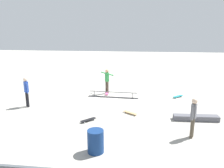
# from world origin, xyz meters

# --- Properties ---
(ground_plane) EXTENTS (60.00, 60.00, 0.00)m
(ground_plane) POSITION_xyz_m (0.00, 0.00, 0.00)
(ground_plane) COLOR #ADA89E
(grind_rail) EXTENTS (3.23, 0.41, 0.38)m
(grind_rail) POSITION_xyz_m (-0.12, -0.31, 0.16)
(grind_rail) COLOR black
(grind_rail) RESTS_ON ground_plane
(skate_ledge) EXTENTS (2.12, 0.49, 0.25)m
(skate_ledge) POSITION_xyz_m (-4.47, 2.83, 0.13)
(skate_ledge) COLOR #595960
(skate_ledge) RESTS_ON ground_plane
(skater_main) EXTENTS (0.98, 1.02, 1.66)m
(skater_main) POSITION_xyz_m (0.38, -1.14, 0.96)
(skater_main) COLOR brown
(skater_main) RESTS_ON ground_plane
(skateboard_main) EXTENTS (0.31, 0.81, 0.09)m
(skateboard_main) POSITION_xyz_m (0.36, -1.02, 0.07)
(skateboard_main) COLOR #E05993
(skateboard_main) RESTS_ON ground_plane
(bystander_grey_shirt) EXTENTS (0.26, 0.36, 1.64)m
(bystander_grey_shirt) POSITION_xyz_m (-3.87, 4.61, 0.93)
(bystander_grey_shirt) COLOR brown
(bystander_grey_shirt) RESTS_ON ground_plane
(bystander_blue_shirt) EXTENTS (0.33, 0.32, 1.68)m
(bystander_blue_shirt) POSITION_xyz_m (4.41, 1.99, 0.95)
(bystander_blue_shirt) COLOR black
(bystander_blue_shirt) RESTS_ON ground_plane
(loose_skateboard_black) EXTENTS (0.70, 0.71, 0.09)m
(loose_skateboard_black) POSITION_xyz_m (0.60, 3.56, 0.07)
(loose_skateboard_black) COLOR black
(loose_skateboard_black) RESTS_ON ground_plane
(loose_skateboard_teal) EXTENTS (0.73, 0.68, 0.09)m
(loose_skateboard_teal) POSITION_xyz_m (-4.24, -0.79, 0.07)
(loose_skateboard_teal) COLOR teal
(loose_skateboard_teal) RESTS_ON ground_plane
(loose_skateboard_natural) EXTENTS (0.77, 0.63, 0.09)m
(loose_skateboard_natural) POSITION_xyz_m (-1.32, 2.40, 0.07)
(loose_skateboard_natural) COLOR tan
(loose_skateboard_natural) RESTS_ON ground_plane
(trash_bin) EXTENTS (0.58, 0.58, 0.83)m
(trash_bin) POSITION_xyz_m (-0.27, 6.15, 0.41)
(trash_bin) COLOR navy
(trash_bin) RESTS_ON ground_plane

